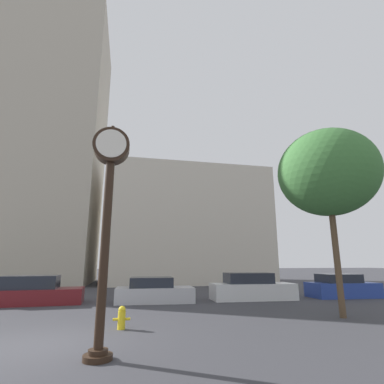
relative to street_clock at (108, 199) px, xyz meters
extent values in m
plane|color=#38383D|center=(-1.55, 1.52, -3.50)|extent=(200.00, 200.00, 0.00)
cube|color=#BCB29E|center=(-10.30, 25.52, 10.90)|extent=(14.91, 12.00, 28.79)
cube|color=beige|center=(6.78, 25.52, 2.28)|extent=(15.84, 12.00, 11.55)
cylinder|color=black|center=(0.00, 0.00, -3.44)|extent=(0.62, 0.62, 0.12)
cylinder|color=black|center=(0.00, 0.00, -3.33)|extent=(0.41, 0.41, 0.10)
cylinder|color=black|center=(0.00, 0.00, -1.20)|extent=(0.21, 0.21, 4.16)
cylinder|color=black|center=(0.00, 0.00, 1.32)|extent=(0.88, 0.39, 0.88)
cylinder|color=white|center=(0.00, -0.21, 1.32)|extent=(0.72, 0.02, 0.72)
cylinder|color=white|center=(0.00, 0.21, 1.32)|extent=(0.72, 0.02, 0.72)
sphere|color=black|center=(0.00, 0.00, 1.82)|extent=(0.12, 0.12, 0.12)
cube|color=maroon|center=(-3.87, 9.79, -3.12)|extent=(4.66, 2.17, 0.75)
cube|color=#232833|center=(-4.10, 9.78, -2.43)|extent=(2.60, 1.82, 0.63)
cube|color=#BCBCC1|center=(2.06, 9.25, -3.12)|extent=(4.09, 2.05, 0.76)
cube|color=#232833|center=(1.86, 9.26, -2.48)|extent=(2.28, 1.73, 0.50)
cube|color=silver|center=(7.53, 9.26, -3.05)|extent=(4.70, 1.96, 0.88)
cube|color=#232833|center=(7.29, 9.27, -2.33)|extent=(2.61, 1.66, 0.57)
cube|color=#28429E|center=(13.27, 9.22, -3.07)|extent=(4.03, 2.10, 0.85)
cube|color=#232833|center=(13.07, 9.23, -2.39)|extent=(2.25, 1.78, 0.49)
cylinder|color=yellow|center=(0.44, 3.00, -3.23)|extent=(0.23, 0.23, 0.54)
sphere|color=yellow|center=(0.44, 3.00, -2.92)|extent=(0.22, 0.22, 0.22)
cylinder|color=yellow|center=(0.25, 3.00, -3.20)|extent=(0.15, 0.08, 0.08)
cylinder|color=yellow|center=(0.64, 3.00, -3.20)|extent=(0.15, 0.08, 0.08)
cylinder|color=brown|center=(8.54, 3.27, -1.26)|extent=(0.24, 0.24, 4.47)
ellipsoid|color=#3D7538|center=(8.54, 3.27, 2.18)|extent=(4.02, 4.02, 3.62)
camera|label=1|loc=(0.48, -7.22, -1.49)|focal=28.00mm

